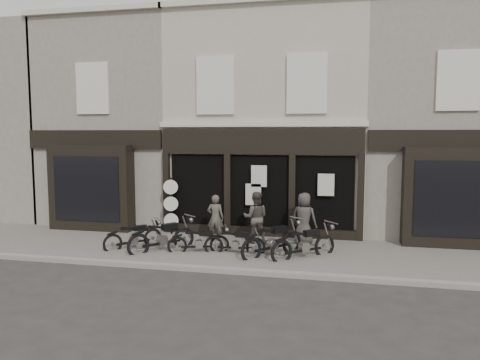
% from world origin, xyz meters
% --- Properties ---
extents(ground_plane, '(90.00, 90.00, 0.00)m').
position_xyz_m(ground_plane, '(0.00, 0.00, 0.00)').
color(ground_plane, '#2D2B28').
rests_on(ground_plane, ground).
extents(pavement, '(30.00, 4.20, 0.12)m').
position_xyz_m(pavement, '(0.00, 0.90, 0.06)').
color(pavement, '#645F58').
rests_on(pavement, ground_plane).
extents(kerb, '(30.00, 0.25, 0.13)m').
position_xyz_m(kerb, '(0.00, -1.25, 0.07)').
color(kerb, gray).
rests_on(kerb, ground_plane).
extents(central_building, '(7.30, 6.22, 8.34)m').
position_xyz_m(central_building, '(0.00, 5.95, 4.08)').
color(central_building, '#B4AA9A').
rests_on(central_building, ground).
extents(neighbour_left, '(5.60, 6.73, 8.34)m').
position_xyz_m(neighbour_left, '(-6.35, 5.90, 4.04)').
color(neighbour_left, gray).
rests_on(neighbour_left, ground).
extents(neighbour_right, '(5.60, 6.73, 8.34)m').
position_xyz_m(neighbour_right, '(6.35, 5.90, 4.04)').
color(neighbour_right, gray).
rests_on(neighbour_right, ground).
extents(motorcycle_0, '(1.50, 1.64, 0.96)m').
position_xyz_m(motorcycle_0, '(-3.64, 0.45, 0.38)').
color(motorcycle_0, black).
rests_on(motorcycle_0, ground).
extents(motorcycle_1, '(1.71, 1.93, 1.11)m').
position_xyz_m(motorcycle_1, '(-2.61, 0.32, 0.44)').
color(motorcycle_1, black).
rests_on(motorcycle_1, ground).
extents(motorcycle_2, '(1.83, 0.87, 0.91)m').
position_xyz_m(motorcycle_2, '(-1.43, 0.35, 0.36)').
color(motorcycle_2, black).
rests_on(motorcycle_2, ground).
extents(motorcycle_3, '(1.90, 0.52, 0.91)m').
position_xyz_m(motorcycle_3, '(-0.31, 0.46, 0.36)').
color(motorcycle_3, black).
rests_on(motorcycle_3, ground).
extents(motorcycle_4, '(1.74, 1.97, 1.13)m').
position_xyz_m(motorcycle_4, '(0.84, 0.49, 0.45)').
color(motorcycle_4, black).
rests_on(motorcycle_4, ground).
extents(motorcycle_5, '(1.87, 1.69, 1.09)m').
position_xyz_m(motorcycle_5, '(1.79, 0.39, 0.43)').
color(motorcycle_5, black).
rests_on(motorcycle_5, ground).
extents(man_left, '(0.57, 0.38, 1.57)m').
position_xyz_m(man_left, '(-1.31, 1.83, 0.90)').
color(man_left, '#4A453D').
rests_on(man_left, pavement).
extents(man_centre, '(0.91, 0.75, 1.70)m').
position_xyz_m(man_centre, '(0.06, 1.83, 0.97)').
color(man_centre, '#474039').
rests_on(man_centre, pavement).
extents(man_right, '(0.93, 0.71, 1.70)m').
position_xyz_m(man_right, '(1.64, 1.99, 0.97)').
color(man_right, '#3D3733').
rests_on(man_right, pavement).
extents(advert_sign_post, '(0.51, 0.34, 2.15)m').
position_xyz_m(advert_sign_post, '(-3.16, 2.54, 1.05)').
color(advert_sign_post, black).
rests_on(advert_sign_post, ground).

